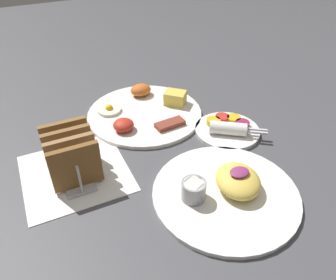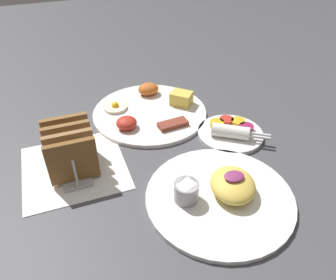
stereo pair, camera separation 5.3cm
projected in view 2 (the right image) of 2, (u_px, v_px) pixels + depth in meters
The scene contains 6 objects.
ground_plane at pixel (175, 155), 0.76m from camera, with size 3.00×3.00×0.00m, color #47474C.
napkin_flat at pixel (74, 167), 0.72m from camera, with size 0.22×0.22×0.00m.
plate_breakfast at pixel (150, 110), 0.90m from camera, with size 0.31×0.31×0.05m.
plate_condiments at pixel (231, 132), 0.82m from camera, with size 0.16×0.16×0.04m.
plate_foreground at pixel (221, 193), 0.64m from camera, with size 0.29×0.29×0.06m.
toast_rack at pixel (70, 150), 0.69m from camera, with size 0.10×0.15×0.10m.
Camera 2 is at (-0.22, -0.55, 0.49)m, focal length 35.00 mm.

